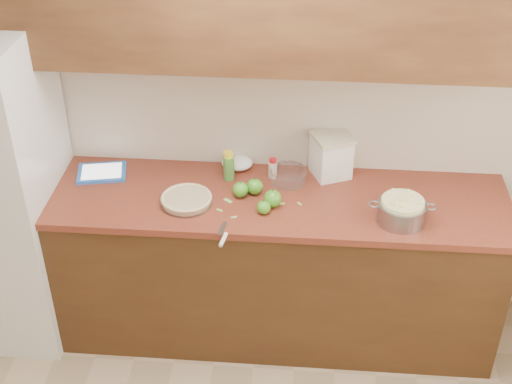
# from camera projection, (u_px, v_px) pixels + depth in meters

# --- Properties ---
(room_shell) EXTENTS (3.60, 3.60, 3.60)m
(room_shell) POSITION_uv_depth(u_px,v_px,m) (223.00, 354.00, 2.31)
(room_shell) COLOR tan
(room_shell) RESTS_ON ground
(counter_run) EXTENTS (2.64, 0.68, 0.92)m
(counter_run) POSITION_uv_depth(u_px,v_px,m) (258.00, 264.00, 4.00)
(counter_run) COLOR #482C14
(counter_run) RESTS_ON ground
(pie) EXTENTS (0.28, 0.28, 0.04)m
(pie) POSITION_uv_depth(u_px,v_px,m) (187.00, 200.00, 3.68)
(pie) COLOR silver
(pie) RESTS_ON counter_run
(colander) EXTENTS (0.33, 0.24, 0.12)m
(colander) POSITION_uv_depth(u_px,v_px,m) (402.00, 211.00, 3.53)
(colander) COLOR gray
(colander) RESTS_ON counter_run
(flour_canister) EXTENTS (0.26, 0.26, 0.24)m
(flour_canister) POSITION_uv_depth(u_px,v_px,m) (331.00, 155.00, 3.86)
(flour_canister) COLOR white
(flour_canister) RESTS_ON counter_run
(tablet) EXTENTS (0.30, 0.25, 0.02)m
(tablet) POSITION_uv_depth(u_px,v_px,m) (102.00, 172.00, 3.92)
(tablet) COLOR blue
(tablet) RESTS_ON counter_run
(paring_knife) EXTENTS (0.05, 0.21, 0.02)m
(paring_knife) POSITION_uv_depth(u_px,v_px,m) (223.00, 238.00, 3.43)
(paring_knife) COLOR gray
(paring_knife) RESTS_ON counter_run
(lemon_bottle) EXTENTS (0.06, 0.06, 0.17)m
(lemon_bottle) POSITION_uv_depth(u_px,v_px,m) (229.00, 166.00, 3.84)
(lemon_bottle) COLOR #4C8C38
(lemon_bottle) RESTS_ON counter_run
(cinnamon_shaker) EXTENTS (0.05, 0.05, 0.11)m
(cinnamon_shaker) POSITION_uv_depth(u_px,v_px,m) (273.00, 168.00, 3.87)
(cinnamon_shaker) COLOR beige
(cinnamon_shaker) RESTS_ON counter_run
(vanilla_bottle) EXTENTS (0.04, 0.04, 0.10)m
(vanilla_bottle) POSITION_uv_depth(u_px,v_px,m) (228.00, 168.00, 3.89)
(vanilla_bottle) COLOR black
(vanilla_bottle) RESTS_ON counter_run
(mixing_bowl) EXTENTS (0.20, 0.20, 0.08)m
(mixing_bowl) POSITION_uv_depth(u_px,v_px,m) (288.00, 175.00, 3.84)
(mixing_bowl) COLOR silver
(mixing_bowl) RESTS_ON counter_run
(paper_towel) EXTENTS (0.20, 0.17, 0.07)m
(paper_towel) POSITION_uv_depth(u_px,v_px,m) (237.00, 163.00, 3.96)
(paper_towel) COLOR white
(paper_towel) RESTS_ON counter_run
(apple_left) EXTENTS (0.08, 0.08, 0.10)m
(apple_left) POSITION_uv_depth(u_px,v_px,m) (240.00, 190.00, 3.72)
(apple_left) COLOR #459622
(apple_left) RESTS_ON counter_run
(apple_center) EXTENTS (0.09, 0.09, 0.10)m
(apple_center) POSITION_uv_depth(u_px,v_px,m) (255.00, 187.00, 3.74)
(apple_center) COLOR #459622
(apple_center) RESTS_ON counter_run
(apple_front) EXTENTS (0.07, 0.07, 0.08)m
(apple_front) POSITION_uv_depth(u_px,v_px,m) (264.00, 207.00, 3.60)
(apple_front) COLOR #459622
(apple_front) RESTS_ON counter_run
(apple_extra) EXTENTS (0.09, 0.09, 0.10)m
(apple_extra) POSITION_uv_depth(u_px,v_px,m) (273.00, 199.00, 3.65)
(apple_extra) COLOR #459622
(apple_extra) RESTS_ON counter_run
(peel_a) EXTENTS (0.04, 0.02, 0.00)m
(peel_a) POSITION_uv_depth(u_px,v_px,m) (281.00, 204.00, 3.69)
(peel_a) COLOR #94C761
(peel_a) RESTS_ON counter_run
(peel_b) EXTENTS (0.04, 0.03, 0.00)m
(peel_b) POSITION_uv_depth(u_px,v_px,m) (220.00, 210.00, 3.64)
(peel_b) COLOR #94C761
(peel_b) RESTS_ON counter_run
(peel_c) EXTENTS (0.03, 0.02, 0.00)m
(peel_c) POSITION_uv_depth(u_px,v_px,m) (234.00, 217.00, 3.59)
(peel_c) COLOR #94C761
(peel_c) RESTS_ON counter_run
(peel_d) EXTENTS (0.03, 0.03, 0.00)m
(peel_d) POSITION_uv_depth(u_px,v_px,m) (300.00, 204.00, 3.69)
(peel_d) COLOR #94C761
(peel_d) RESTS_ON counter_run
(peel_e) EXTENTS (0.05, 0.05, 0.00)m
(peel_e) POSITION_uv_depth(u_px,v_px,m) (228.00, 201.00, 3.71)
(peel_e) COLOR #94C761
(peel_e) RESTS_ON counter_run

